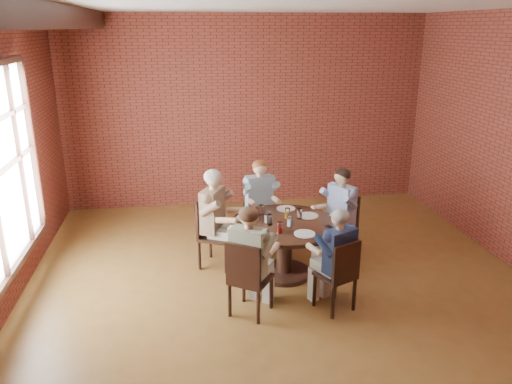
{
  "coord_description": "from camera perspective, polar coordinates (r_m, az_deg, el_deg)",
  "views": [
    {
      "loc": [
        -1.19,
        -5.4,
        3.16
      ],
      "look_at": [
        -0.21,
        1.0,
        1.01
      ],
      "focal_mm": 35.0,
      "sensor_mm": 36.0,
      "label": 1
    }
  ],
  "objects": [
    {
      "name": "diner_e",
      "position": [
        5.84,
        9.12,
        -7.67
      ],
      "size": [
        0.68,
        0.73,
        1.25
      ],
      "primitive_type": null,
      "rotation": [
        0.0,
        0.0,
        3.57
      ],
      "color": "navy",
      "rests_on": "floor"
    },
    {
      "name": "diner_c",
      "position": [
        6.79,
        -4.47,
        -3.1
      ],
      "size": [
        0.85,
        0.8,
        1.37
      ],
      "primitive_type": null,
      "rotation": [
        0.0,
        0.0,
        1.11
      ],
      "color": "brown",
      "rests_on": "floor"
    },
    {
      "name": "glass_a",
      "position": [
        6.61,
        4.99,
        -2.47
      ],
      "size": [
        0.07,
        0.07,
        0.14
      ],
      "primitive_type": "cylinder",
      "color": "white",
      "rests_on": "dining_table"
    },
    {
      "name": "diner_d",
      "position": [
        5.67,
        -0.62,
        -7.87
      ],
      "size": [
        0.79,
        0.82,
        1.32
      ],
      "primitive_type": null,
      "rotation": [
        0.0,
        0.0,
        2.55
      ],
      "color": "#B0A28B",
      "rests_on": "floor"
    },
    {
      "name": "glass_d",
      "position": [
        6.46,
        1.27,
        -2.92
      ],
      "size": [
        0.07,
        0.07,
        0.14
      ],
      "primitive_type": "cylinder",
      "color": "white",
      "rests_on": "dining_table"
    },
    {
      "name": "ceiling",
      "position": [
        5.54,
        3.96,
        20.76
      ],
      "size": [
        7.0,
        7.0,
        0.0
      ],
      "primitive_type": "plane",
      "rotation": [
        3.14,
        0.0,
        0.0
      ],
      "color": "white",
      "rests_on": "wall_back"
    },
    {
      "name": "wall_back",
      "position": [
        9.1,
        -1.09,
        9.1
      ],
      "size": [
        7.0,
        0.0,
        7.0
      ],
      "primitive_type": "plane",
      "rotation": [
        1.57,
        0.0,
        0.0
      ],
      "color": "maroon",
      "rests_on": "ground"
    },
    {
      "name": "diner_b",
      "position": [
        7.47,
        0.49,
        -1.28
      ],
      "size": [
        0.6,
        0.7,
        1.3
      ],
      "primitive_type": null,
      "rotation": [
        0.0,
        0.0,
        0.14
      ],
      "color": "gray",
      "rests_on": "floor"
    },
    {
      "name": "chair_c",
      "position": [
        6.89,
        -5.14,
        -4.32
      ],
      "size": [
        0.6,
        0.6,
        0.96
      ],
      "rotation": [
        0.0,
        0.0,
        1.11
      ],
      "color": "black",
      "rests_on": "floor"
    },
    {
      "name": "glass_g",
      "position": [
        6.35,
        3.9,
        -3.34
      ],
      "size": [
        0.07,
        0.07,
        0.14
      ],
      "primitive_type": "cylinder",
      "color": "white",
      "rests_on": "dining_table"
    },
    {
      "name": "chair_e",
      "position": [
        5.85,
        9.54,
        -9.13
      ],
      "size": [
        0.51,
        0.51,
        0.89
      ],
      "rotation": [
        0.0,
        0.0,
        3.57
      ],
      "color": "black",
      "rests_on": "floor"
    },
    {
      "name": "glass_b",
      "position": [
        6.61,
        3.62,
        -2.43
      ],
      "size": [
        0.07,
        0.07,
        0.14
      ],
      "primitive_type": "cylinder",
      "color": "white",
      "rests_on": "dining_table"
    },
    {
      "name": "plate_d",
      "position": [
        6.15,
        5.57,
        -4.77
      ],
      "size": [
        0.26,
        0.26,
        0.01
      ],
      "primitive_type": "cylinder",
      "color": "white",
      "rests_on": "dining_table"
    },
    {
      "name": "plate_c",
      "position": [
        6.61,
        -1.12,
        -2.98
      ],
      "size": [
        0.26,
        0.26,
        0.01
      ],
      "primitive_type": "cylinder",
      "color": "white",
      "rests_on": "dining_table"
    },
    {
      "name": "window",
      "position": [
        6.32,
        -26.8,
        2.49
      ],
      "size": [
        0.1,
        2.16,
        2.36
      ],
      "color": "white",
      "rests_on": "wall_left"
    },
    {
      "name": "ceiling_beam",
      "position": [
        5.55,
        -23.04,
        18.09
      ],
      "size": [
        0.22,
        6.9,
        0.26
      ],
      "primitive_type": "cube",
      "color": "black",
      "rests_on": "ceiling"
    },
    {
      "name": "diner_a",
      "position": [
        7.14,
        9.39,
        -2.48
      ],
      "size": [
        0.8,
        0.75,
        1.31
      ],
      "primitive_type": null,
      "rotation": [
        0.0,
        0.0,
        -1.1
      ],
      "color": "#4561B4",
      "rests_on": "floor"
    },
    {
      "name": "glass_c",
      "position": [
        6.72,
        0.6,
        -2.05
      ],
      "size": [
        0.07,
        0.07,
        0.14
      ],
      "primitive_type": "cylinder",
      "color": "white",
      "rests_on": "dining_table"
    },
    {
      "name": "floor",
      "position": [
        6.37,
        3.28,
        -11.45
      ],
      "size": [
        7.0,
        7.0,
        0.0
      ],
      "primitive_type": "plane",
      "color": "brown",
      "rests_on": "ground"
    },
    {
      "name": "chair_d",
      "position": [
        5.67,
        -0.99,
        -9.6
      ],
      "size": [
        0.58,
        0.58,
        0.93
      ],
      "rotation": [
        0.0,
        0.0,
        2.55
      ],
      "color": "black",
      "rests_on": "floor"
    },
    {
      "name": "glass_e",
      "position": [
        6.39,
        1.55,
        -3.18
      ],
      "size": [
        0.07,
        0.07,
        0.14
      ],
      "primitive_type": "cylinder",
      "color": "white",
      "rests_on": "dining_table"
    },
    {
      "name": "plate_a",
      "position": [
        6.73,
        6.03,
        -2.71
      ],
      "size": [
        0.26,
        0.26,
        0.01
      ],
      "primitive_type": "cylinder",
      "color": "white",
      "rests_on": "dining_table"
    },
    {
      "name": "smartphone",
      "position": [
        6.4,
        8.39,
        -3.97
      ],
      "size": [
        0.11,
        0.15,
        0.01
      ],
      "primitive_type": "cube",
      "rotation": [
        0.0,
        0.0,
        0.39
      ],
      "color": "black",
      "rests_on": "dining_table"
    },
    {
      "name": "chair_b",
      "position": [
        7.6,
        0.3,
        -2.15
      ],
      "size": [
        0.47,
        0.47,
        0.92
      ],
      "rotation": [
        0.0,
        0.0,
        0.14
      ],
      "color": "black",
      "rests_on": "floor"
    },
    {
      "name": "wall_front",
      "position": [
        2.68,
        20.16,
        -16.07
      ],
      "size": [
        7.0,
        0.0,
        7.0
      ],
      "primitive_type": "plane",
      "rotation": [
        -1.57,
        0.0,
        0.0
      ],
      "color": "maroon",
      "rests_on": "ground"
    },
    {
      "name": "dining_table",
      "position": [
        6.57,
        3.29,
        -5.31
      ],
      "size": [
        1.43,
        1.43,
        0.75
      ],
      "color": "black",
      "rests_on": "floor"
    },
    {
      "name": "glass_f",
      "position": [
        6.15,
        2.72,
        -4.08
      ],
      "size": [
        0.07,
        0.07,
        0.14
      ],
      "primitive_type": "cylinder",
      "color": "white",
      "rests_on": "dining_table"
    },
    {
      "name": "plate_b",
      "position": [
        6.95,
        3.44,
        -1.92
      ],
      "size": [
        0.26,
        0.26,
        0.01
      ],
      "primitive_type": "cylinder",
      "color": "white",
      "rests_on": "dining_table"
    },
    {
      "name": "chair_a",
      "position": [
        7.25,
        9.79,
        -3.46
      ],
      "size": [
        0.56,
        0.56,
        0.92
      ],
      "rotation": [
        0.0,
        0.0,
        -1.1
      ],
      "color": "black",
      "rests_on": "floor"
    }
  ]
}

